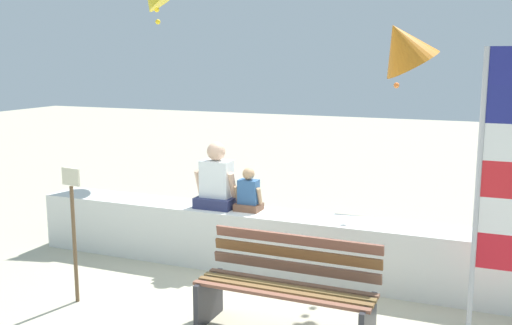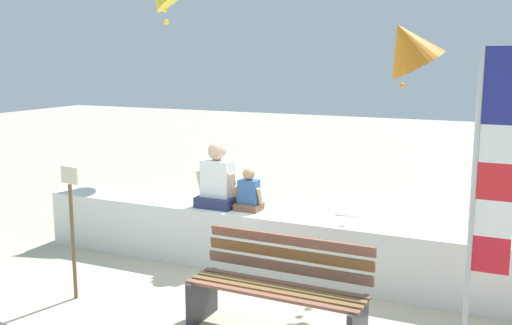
{
  "view_description": "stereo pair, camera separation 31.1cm",
  "coord_description": "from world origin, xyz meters",
  "px_view_note": "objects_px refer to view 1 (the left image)",
  "views": [
    {
      "loc": [
        2.3,
        -5.45,
        2.54
      ],
      "look_at": [
        -0.32,
        0.91,
        1.32
      ],
      "focal_mm": 41.38,
      "sensor_mm": 36.0,
      "label": 1
    },
    {
      "loc": [
        2.59,
        -5.32,
        2.54
      ],
      "look_at": [
        -0.32,
        0.91,
        1.32
      ],
      "focal_mm": 41.38,
      "sensor_mm": 36.0,
      "label": 2
    }
  ],
  "objects_px": {
    "kite_orange": "(403,45)",
    "flag_banner": "(492,174)",
    "sign_post": "(73,225)",
    "person_child": "(249,194)",
    "park_bench": "(287,289)",
    "person_adult": "(217,182)"
  },
  "relations": [
    {
      "from": "park_bench",
      "to": "kite_orange",
      "type": "relative_size",
      "value": 1.47
    },
    {
      "from": "sign_post",
      "to": "flag_banner",
      "type": "bearing_deg",
      "value": 13.22
    },
    {
      "from": "person_adult",
      "to": "person_child",
      "type": "height_order",
      "value": "person_adult"
    },
    {
      "from": "person_adult",
      "to": "sign_post",
      "type": "relative_size",
      "value": 0.56
    },
    {
      "from": "person_adult",
      "to": "person_child",
      "type": "xyz_separation_m",
      "value": [
        0.43,
        0.0,
        -0.11
      ]
    },
    {
      "from": "person_child",
      "to": "sign_post",
      "type": "distance_m",
      "value": 2.08
    },
    {
      "from": "park_bench",
      "to": "flag_banner",
      "type": "distance_m",
      "value": 2.15
    },
    {
      "from": "person_adult",
      "to": "kite_orange",
      "type": "bearing_deg",
      "value": 40.43
    },
    {
      "from": "person_adult",
      "to": "sign_post",
      "type": "xyz_separation_m",
      "value": [
        -0.85,
        -1.64,
        -0.2
      ]
    },
    {
      "from": "flag_banner",
      "to": "sign_post",
      "type": "distance_m",
      "value": 4.15
    },
    {
      "from": "person_adult",
      "to": "sign_post",
      "type": "bearing_deg",
      "value": -117.25
    },
    {
      "from": "park_bench",
      "to": "person_adult",
      "type": "bearing_deg",
      "value": 134.75
    },
    {
      "from": "park_bench",
      "to": "kite_orange",
      "type": "distance_m",
      "value": 3.88
    },
    {
      "from": "flag_banner",
      "to": "kite_orange",
      "type": "distance_m",
      "value": 2.9
    },
    {
      "from": "person_child",
      "to": "sign_post",
      "type": "bearing_deg",
      "value": -127.8
    },
    {
      "from": "person_adult",
      "to": "flag_banner",
      "type": "distance_m",
      "value": 3.25
    },
    {
      "from": "park_bench",
      "to": "sign_post",
      "type": "xyz_separation_m",
      "value": [
        -2.28,
        -0.19,
        0.42
      ]
    },
    {
      "from": "kite_orange",
      "to": "sign_post",
      "type": "height_order",
      "value": "kite_orange"
    },
    {
      "from": "park_bench",
      "to": "person_child",
      "type": "xyz_separation_m",
      "value": [
        -1.01,
        1.45,
        0.51
      ]
    },
    {
      "from": "kite_orange",
      "to": "flag_banner",
      "type": "bearing_deg",
      "value": -62.87
    },
    {
      "from": "park_bench",
      "to": "flag_banner",
      "type": "xyz_separation_m",
      "value": [
        1.7,
        0.74,
        1.09
      ]
    },
    {
      "from": "flag_banner",
      "to": "kite_orange",
      "type": "relative_size",
      "value": 2.3
    }
  ]
}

